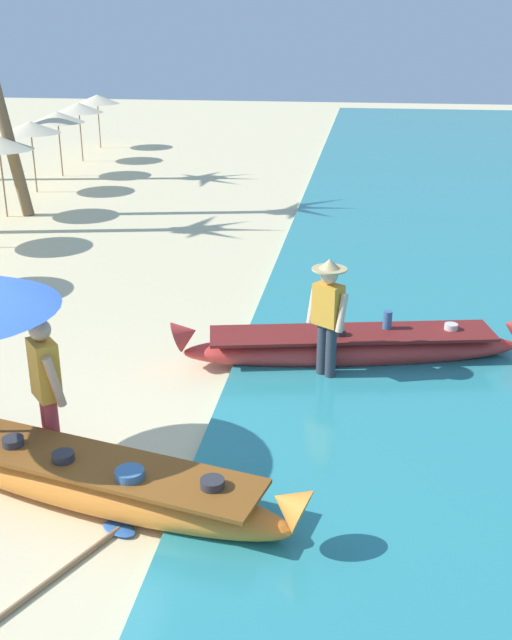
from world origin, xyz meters
TOP-DOWN VIEW (x-y plane):
  - ground_plane at (0.00, 0.00)m, footprint 80.00×80.00m
  - boat_orange_foreground at (0.95, -0.34)m, footprint 4.39×1.62m
  - boat_red_midground at (3.34, 3.30)m, footprint 4.85×1.61m
  - person_vendor_hatted at (3.02, 2.71)m, footprint 0.56×0.47m
  - person_tourist_customer at (0.30, 0.31)m, footprint 0.52×0.55m
  - parasol_row_3 at (-5.57, 13.44)m, footprint 1.60×1.60m
  - parasol_row_4 at (-5.76, 15.79)m, footprint 1.60×1.60m
  - parasol_row_5 at (-6.10, 18.44)m, footprint 1.60×1.60m
  - parasol_row_6 at (-6.49, 21.36)m, footprint 1.60×1.60m
  - paddle at (1.10, -1.23)m, footprint 0.96×1.73m

SIDE VIEW (x-z plane):
  - ground_plane at x=0.00m, z-range 0.00..0.00m
  - paddle at x=1.10m, z-range 0.00..0.06m
  - boat_red_midground at x=3.34m, z-range -0.11..0.64m
  - boat_orange_foreground at x=0.95m, z-range -0.11..0.66m
  - person_tourist_customer at x=0.30m, z-range 0.10..1.74m
  - person_vendor_hatted at x=3.02m, z-range 0.13..1.79m
  - parasol_row_3 at x=-5.57m, z-range 0.79..2.70m
  - parasol_row_4 at x=-5.76m, z-range 0.79..2.70m
  - parasol_row_5 at x=-6.10m, z-range 0.79..2.70m
  - parasol_row_6 at x=-6.49m, z-range 0.79..2.70m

